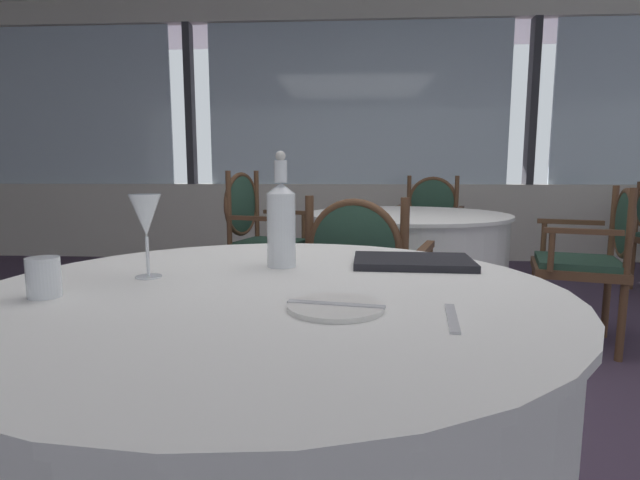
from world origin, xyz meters
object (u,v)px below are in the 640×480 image
Objects in this scene: water_bottle at (281,221)px; dining_chair_0_0 at (430,223)px; dining_chair_0_3 at (594,252)px; dining_chair_0_1 at (257,230)px; dining_chair_0_2 at (362,281)px; wine_glass at (146,217)px; side_plate at (336,307)px; menu_book at (413,261)px; water_tumbler at (44,277)px.

water_bottle is 2.91m from dining_chair_0_0.
dining_chair_0_1 is at bearing -0.00° from dining_chair_0_3.
dining_chair_0_2 is at bearing 71.38° from water_bottle.
wine_glass is 0.23× the size of dining_chair_0_2.
side_plate is 0.21× the size of dining_chair_0_3.
menu_book is at bearing -153.07° from dining_chair_0_2.
water_bottle is 0.32× the size of dining_chair_0_1.
dining_chair_0_2 is (0.56, 0.90, -0.36)m from wine_glass.
menu_book is 0.35× the size of dining_chair_0_0.
dining_chair_0_2 is at bearing -0.00° from dining_chair_0_0.
wine_glass is 1.12m from dining_chair_0_2.
water_bottle is 0.36× the size of dining_chair_0_2.
dining_chair_0_2 is at bearing 45.05° from dining_chair_0_3.
dining_chair_0_3 reaches higher than dining_chair_0_2.
water_bottle reaches higher than dining_chair_0_3.
menu_book is at bearing 16.66° from wine_glass.
dining_chair_0_0 is at bearing -45.14° from dining_chair_0_3.
dining_chair_0_0 is 0.96× the size of dining_chair_0_1.
dining_chair_0_3 is (2.03, -0.62, -0.04)m from dining_chair_0_1.
wine_glass is 2.49m from dining_chair_0_3.
water_bottle is 2.15m from dining_chair_0_3.
dining_chair_0_1 is (-1.33, -0.70, 0.02)m from dining_chair_0_0.
wine_glass is 0.23× the size of dining_chair_0_3.
water_tumbler is 0.92m from menu_book.
water_tumbler is at bearing -72.85° from dining_chair_0_1.
water_tumbler is 0.09× the size of dining_chair_0_0.
dining_chair_0_3 is at bearing 44.86° from dining_chair_0_0.
water_tumbler reaches higher than side_plate.
dining_chair_0_0 is at bearing 82.00° from menu_book.
dining_chair_0_1 is at bearing -45.18° from dining_chair_0_0.
dining_chair_0_0 is at bearing -0.00° from dining_chair_0_2.
dining_chair_0_0 is (1.32, 3.12, -0.21)m from water_tumbler.
menu_book is at bearing 65.76° from side_plate.
water_bottle is 3.75× the size of water_tumbler.
dining_chair_0_1 is at bearing 114.81° from menu_book.
water_bottle is 0.59m from water_tumbler.
side_plate is at bearing 69.92° from dining_chair_0_3.
wine_glass is 0.63× the size of menu_book.
dining_chair_0_0 reaches higher than side_plate.
dining_chair_0_3 is (1.32, 0.70, 0.02)m from dining_chair_0_2.
wine_glass is at bearing 57.41° from dining_chair_0_3.
dining_chair_0_0 is at bearing 72.55° from water_bottle.
wine_glass reaches higher than water_tumbler.
dining_chair_0_1 is at bearing 104.16° from side_plate.
water_bottle is at bearing 27.12° from wine_glass.
water_tumbler is 2.71m from dining_chair_0_3.
menu_book is 1.85m from dining_chair_0_3.
water_bottle is (-0.16, 0.42, 0.12)m from side_plate.
wine_glass is at bearing 54.53° from water_tumbler.
wine_glass is at bearing 151.88° from side_plate.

